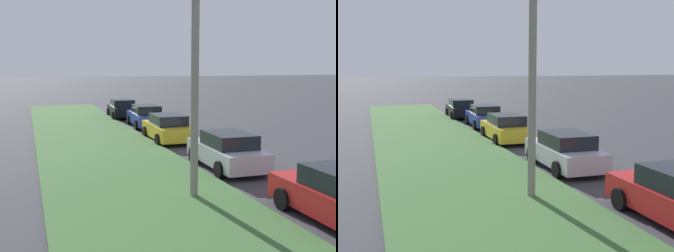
% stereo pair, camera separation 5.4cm
% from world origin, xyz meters
% --- Properties ---
extents(grass_median, '(60.00, 6.00, 0.12)m').
position_xyz_m(grass_median, '(10.00, 6.08, 0.06)').
color(grass_median, '#3D6633').
rests_on(grass_median, ground).
extents(parked_car_silver, '(4.34, 2.10, 1.47)m').
position_xyz_m(parked_car_silver, '(11.71, 1.90, 0.72)').
color(parked_car_silver, '#B2B5BA').
rests_on(parked_car_silver, ground).
extents(parked_car_yellow, '(4.35, 2.12, 1.47)m').
position_xyz_m(parked_car_yellow, '(18.26, 2.19, 0.72)').
color(parked_car_yellow, gold).
rests_on(parked_car_yellow, ground).
extents(parked_car_blue, '(4.38, 2.18, 1.47)m').
position_xyz_m(parked_car_blue, '(23.81, 1.85, 0.72)').
color(parked_car_blue, '#23389E').
rests_on(parked_car_blue, ground).
extents(parked_car_black, '(4.38, 2.18, 1.47)m').
position_xyz_m(parked_car_black, '(29.09, 2.30, 0.72)').
color(parked_car_black, black).
rests_on(parked_car_black, ground).
extents(streetlight, '(0.78, 2.86, 7.50)m').
position_xyz_m(streetlight, '(8.59, 4.28, 4.39)').
color(streetlight, gray).
rests_on(streetlight, ground).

